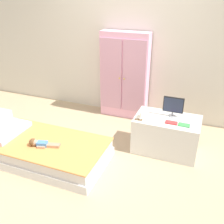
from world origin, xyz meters
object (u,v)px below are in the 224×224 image
(book_red, at_px, (171,123))
(tv_monitor, at_px, (173,106))
(tv_stand, at_px, (166,134))
(book_green, at_px, (184,125))
(bed, at_px, (47,150))
(doll, at_px, (39,143))
(rocking_horse_toy, at_px, (139,116))
(wardrobe, at_px, (124,76))

(book_red, bearing_deg, tv_monitor, 96.45)
(tv_stand, distance_m, book_green, 0.36)
(bed, bearing_deg, doll, -100.67)
(bed, xyz_separation_m, book_red, (1.47, 0.66, 0.37))
(rocking_horse_toy, distance_m, book_red, 0.41)
(tv_stand, bearing_deg, tv_monitor, 65.43)
(book_red, distance_m, book_green, 0.16)
(bed, height_order, tv_monitor, tv_monitor)
(book_red, relative_size, book_green, 1.04)
(doll, relative_size, book_red, 2.61)
(tv_stand, xyz_separation_m, tv_monitor, (0.04, 0.09, 0.40))
(book_red, bearing_deg, tv_stand, 118.62)
(tv_stand, bearing_deg, book_green, -27.54)
(bed, bearing_deg, wardrobe, 71.94)
(book_red, bearing_deg, doll, -152.90)
(tv_stand, xyz_separation_m, rocking_horse_toy, (-0.34, -0.18, 0.30))
(bed, xyz_separation_m, book_green, (1.63, 0.66, 0.37))
(tv_stand, distance_m, tv_monitor, 0.41)
(tv_monitor, bearing_deg, book_green, -48.22)
(wardrobe, relative_size, tv_monitor, 5.31)
(doll, xyz_separation_m, book_red, (1.49, 0.76, 0.20))
(wardrobe, bearing_deg, tv_stand, -42.65)
(doll, xyz_separation_m, wardrobe, (0.54, 1.70, 0.42))
(bed, relative_size, book_green, 11.06)
(tv_stand, xyz_separation_m, book_red, (0.06, -0.12, 0.26))
(book_red, bearing_deg, bed, -155.93)
(doll, distance_m, book_red, 1.69)
(wardrobe, relative_size, book_green, 10.08)
(doll, xyz_separation_m, book_green, (1.65, 0.76, 0.20))
(wardrobe, xyz_separation_m, rocking_horse_toy, (0.55, -1.00, -0.17))
(wardrobe, xyz_separation_m, book_green, (1.11, -0.94, -0.22))
(bed, xyz_separation_m, rocking_horse_toy, (1.07, 0.59, 0.42))
(book_green, bearing_deg, rocking_horse_toy, -173.40)
(bed, distance_m, rocking_horse_toy, 1.29)
(tv_monitor, distance_m, rocking_horse_toy, 0.48)
(tv_monitor, bearing_deg, wardrobe, 141.84)
(bed, xyz_separation_m, wardrobe, (0.52, 1.60, 0.59))
(book_red, xyz_separation_m, book_green, (0.16, 0.00, -0.00))
(doll, bearing_deg, tv_stand, 31.65)
(doll, distance_m, rocking_horse_toy, 1.32)
(tv_stand, xyz_separation_m, book_green, (0.22, -0.12, 0.25))
(bed, distance_m, tv_monitor, 1.77)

